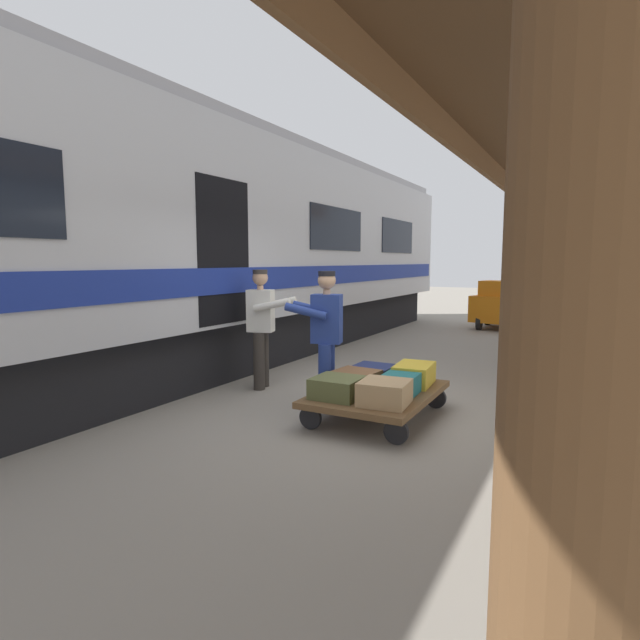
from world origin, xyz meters
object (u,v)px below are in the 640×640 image
object	(u,v)px
suitcase_teal_softside	(400,384)
porter_by_door	(262,324)
luggage_cart	(378,395)
train_car	(146,245)
porter_in_overalls	(325,334)
suitcase_olive_duffel	(337,388)
baggage_tug	(501,305)
suitcase_brown_leather	(356,379)
suitcase_navy_fabric	(372,373)
suitcase_tan_vintage	(385,393)
suitcase_yellow_case	(414,374)

from	to	relation	value
suitcase_teal_softside	porter_by_door	xyz separation A→B (m)	(2.27, -0.53, 0.49)
luggage_cart	porter_by_door	distance (m)	2.16
train_car	porter_in_overalls	xyz separation A→B (m)	(-3.15, 0.13, -1.14)
suitcase_olive_duffel	porter_in_overalls	xyz separation A→B (m)	(0.46, -0.58, 0.49)
baggage_tug	suitcase_teal_softside	bearing A→B (deg)	92.06
train_car	suitcase_olive_duffel	world-z (taller)	train_car
suitcase_olive_duffel	baggage_tug	world-z (taller)	baggage_tug
train_car	suitcase_brown_leather	world-z (taller)	train_car
suitcase_navy_fabric	train_car	bearing A→B (deg)	4.43
suitcase_olive_duffel	suitcase_brown_leather	bearing A→B (deg)	-90.00
train_car	suitcase_navy_fabric	world-z (taller)	train_car
suitcase_tan_vintage	train_car	bearing A→B (deg)	-9.67
porter_in_overalls	porter_by_door	bearing A→B (deg)	-19.75
suitcase_tan_vintage	suitcase_olive_duffel	world-z (taller)	suitcase_tan_vintage
suitcase_olive_duffel	porter_by_door	world-z (taller)	porter_by_door
suitcase_yellow_case	baggage_tug	xyz separation A→B (m)	(0.32, -8.47, 0.18)
suitcase_teal_softside	porter_in_overalls	world-z (taller)	porter_in_overalls
porter_by_door	suitcase_navy_fabric	bearing A→B (deg)	178.72
suitcase_teal_softside	porter_by_door	distance (m)	2.38
suitcase_brown_leather	suitcase_tan_vintage	bearing A→B (deg)	138.24
luggage_cart	suitcase_tan_vintage	xyz separation A→B (m)	(-0.28, 0.49, 0.17)
suitcase_olive_duffel	luggage_cart	bearing A→B (deg)	-119.25
train_car	suitcase_brown_leather	xyz separation A→B (m)	(-3.61, 0.21, -1.63)
suitcase_yellow_case	suitcase_brown_leather	xyz separation A→B (m)	(0.55, 0.49, -0.02)
train_car	porter_by_door	xyz separation A→B (m)	(-1.89, -0.32, -1.14)
porter_in_overalls	suitcase_olive_duffel	bearing A→B (deg)	128.51
suitcase_brown_leather	suitcase_teal_softside	world-z (taller)	suitcase_teal_softside
suitcase_tan_vintage	suitcase_yellow_case	xyz separation A→B (m)	(0.00, -0.99, 0.00)
suitcase_tan_vintage	suitcase_navy_fabric	size ratio (longest dim) A/B	0.84
suitcase_olive_duffel	porter_in_overalls	distance (m)	0.88
suitcase_tan_vintage	suitcase_navy_fabric	xyz separation A→B (m)	(0.55, -0.99, -0.04)
suitcase_yellow_case	suitcase_teal_softside	size ratio (longest dim) A/B	1.04
porter_in_overalls	porter_by_door	xyz separation A→B (m)	(1.25, -0.45, 0.00)
suitcase_teal_softside	porter_in_overalls	size ratio (longest dim) A/B	0.34
porter_in_overalls	suitcase_tan_vintage	bearing A→B (deg)	150.35
train_car	baggage_tug	distance (m)	9.66
suitcase_navy_fabric	porter_by_door	world-z (taller)	porter_by_door
suitcase_olive_duffel	suitcase_teal_softside	distance (m)	0.74
train_car	porter_in_overalls	size ratio (longest dim) A/B	11.76
suitcase_brown_leather	porter_by_door	world-z (taller)	porter_by_door
luggage_cart	baggage_tug	bearing A→B (deg)	-89.70
luggage_cart	suitcase_brown_leather	xyz separation A→B (m)	(0.28, -0.00, 0.15)
suitcase_tan_vintage	luggage_cart	bearing A→B (deg)	-60.75
suitcase_teal_softside	baggage_tug	world-z (taller)	baggage_tug
suitcase_yellow_case	porter_by_door	xyz separation A→B (m)	(2.27, -0.04, 0.47)
train_car	baggage_tug	bearing A→B (deg)	-113.68
train_car	porter_in_overalls	world-z (taller)	train_car
suitcase_tan_vintage	porter_in_overalls	xyz separation A→B (m)	(1.01, -0.58, 0.47)
suitcase_tan_vintage	suitcase_olive_duffel	distance (m)	0.55
suitcase_yellow_case	suitcase_teal_softside	xyz separation A→B (m)	(0.00, 0.49, -0.01)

